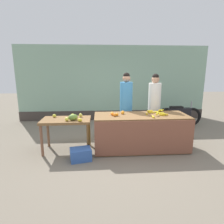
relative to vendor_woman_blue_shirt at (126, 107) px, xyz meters
The scene contains 12 objects.
ground_plane 1.17m from the vendor_woman_blue_shirt, 104.22° to the right, with size 24.00×24.00×0.00m, color #756B5B.
market_wall_back 2.32m from the vendor_woman_blue_shirt, 94.32° to the left, with size 7.20×0.23×2.81m.
fruit_stall_counter 0.90m from the vendor_woman_blue_shirt, 68.65° to the right, with size 2.24×0.88×0.85m.
side_table_wooden 1.68m from the vendor_woman_blue_shirt, 155.91° to the right, with size 1.13×0.65×0.78m.
banana_bunch_pile 0.92m from the vendor_woman_blue_shirt, 41.75° to the right, with size 0.54×0.68×0.07m.
orange_pile 0.72m from the vendor_woman_blue_shirt, 115.25° to the right, with size 0.35×0.32×0.08m.
mango_papaya_pile 1.55m from the vendor_woman_blue_shirt, 151.49° to the right, with size 0.76×0.53×0.14m.
vendor_woman_blue_shirt is the anchor object (origin of this frame).
vendor_woman_white_shirt 0.79m from the vendor_woman_blue_shirt, ahead, with size 0.34×0.34×1.82m.
parked_motorcycle 2.33m from the vendor_woman_blue_shirt, 28.65° to the left, with size 1.60×0.18×0.88m.
produce_crate 1.86m from the vendor_woman_blue_shirt, 133.32° to the right, with size 0.44×0.32×0.26m, color #3359A5.
produce_sack 0.99m from the vendor_woman_blue_shirt, 162.95° to the left, with size 0.36×0.30×0.53m, color tan.
Camera 1 is at (-0.57, -4.32, 1.90)m, focal length 30.10 mm.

